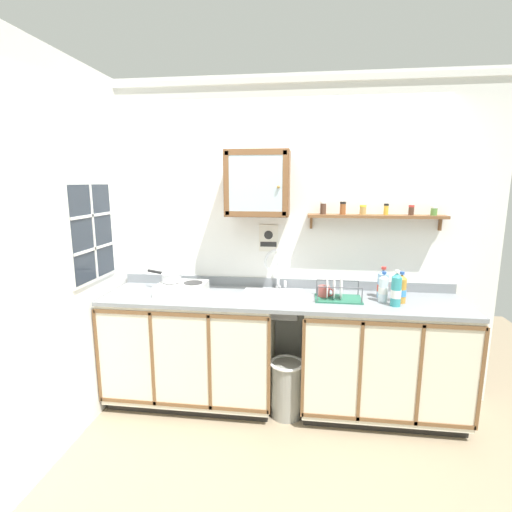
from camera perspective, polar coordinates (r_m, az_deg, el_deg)
The scene contains 21 objects.
floor at distance 3.12m, azimuth 2.98°, elevation -25.08°, with size 5.86×5.86×0.00m, color gray.
back_wall at distance 3.27m, azimuth 4.18°, elevation 2.33°, with size 3.46×0.07×2.68m.
side_wall_left at distance 2.83m, azimuth -28.01°, elevation -0.47°, with size 0.05×3.48×2.68m, color white.
lower_cabinet_run at distance 3.34m, azimuth -9.47°, elevation -13.53°, with size 1.37×0.61×0.91m.
lower_cabinet_run_right at distance 3.27m, azimuth 18.19°, elevation -14.51°, with size 1.25×0.61×0.91m.
countertop at distance 3.04m, azimuth 3.71°, elevation -6.44°, with size 2.82×0.63×0.03m, color gray.
backsplash at distance 3.31m, azimuth 4.05°, elevation -4.04°, with size 2.82×0.02×0.08m, color gray.
sink at distance 3.09m, azimuth 2.59°, elevation -5.97°, with size 0.49×0.46×0.50m.
hot_plate_stove at distance 3.19m, azimuth -11.03°, elevation -4.75°, with size 0.38×0.31×0.09m.
saucepan at distance 3.22m, azimuth -12.60°, elevation -3.05°, with size 0.33×0.21×0.07m.
bottle_water_blue_0 at distance 3.16m, azimuth 18.40°, elevation -4.02°, with size 0.09×0.09×0.25m.
bottle_water_clear_1 at distance 3.06m, azimuth 18.46°, elevation -4.59°, with size 0.07×0.07×0.23m.
bottle_detergent_teal_2 at distance 2.98m, azimuth 20.19°, elevation -4.82°, with size 0.07×0.07×0.27m.
bottle_juice_amber_3 at distance 3.08m, azimuth 20.84°, elevation -4.65°, with size 0.08×0.08×0.24m.
dish_rack at distance 3.03m, azimuth 11.93°, elevation -5.62°, with size 0.35×0.23×0.17m.
mug at distance 3.06m, azimuth 10.16°, elevation -5.28°, with size 0.12×0.09×0.09m.
wall_cabinet at distance 3.07m, azimuth 0.28°, elevation 10.78°, with size 0.50×0.32×0.51m.
spice_shelf at distance 3.19m, azimuth 17.31°, elevation 5.89°, with size 1.07×0.14×0.23m.
warning_sign at distance 3.24m, azimuth 1.88°, elevation 2.64°, with size 0.16×0.01×0.23m.
window at distance 3.15m, azimuth -23.28°, elevation 3.30°, with size 0.03×0.59×0.76m.
trash_bin at distance 3.20m, azimuth 4.58°, elevation -19.00°, with size 0.27×0.27×0.46m.
Camera 1 is at (0.18, -2.52, 1.84)m, focal length 26.80 mm.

